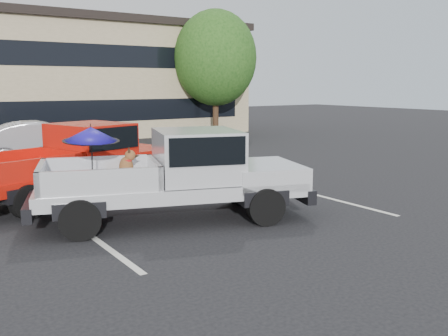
{
  "coord_description": "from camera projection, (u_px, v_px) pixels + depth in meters",
  "views": [
    {
      "loc": [
        -5.96,
        -7.05,
        2.81
      ],
      "look_at": [
        -0.94,
        0.41,
        1.3
      ],
      "focal_mm": 40.0,
      "sensor_mm": 36.0,
      "label": 1
    }
  ],
  "objects": [
    {
      "name": "silver_sedan",
      "position": [
        44.0,
        142.0,
        17.88
      ],
      "size": [
        4.72,
        2.01,
        1.51
      ],
      "primitive_type": "imported",
      "rotation": [
        0.0,
        0.0,
        1.48
      ],
      "color": "#A2A3A9",
      "rests_on": "ground"
    },
    {
      "name": "tree_right",
      "position": [
        215.0,
        58.0,
        26.87
      ],
      "size": [
        4.46,
        4.46,
        6.78
      ],
      "color": "#332114",
      "rests_on": "ground"
    },
    {
      "name": "tree_back",
      "position": [
        108.0,
        59.0,
        31.73
      ],
      "size": [
        4.68,
        4.68,
        7.11
      ],
      "color": "#332114",
      "rests_on": "ground"
    },
    {
      "name": "stripe_right",
      "position": [
        316.0,
        195.0,
        12.81
      ],
      "size": [
        0.12,
        5.0,
        0.01
      ],
      "primitive_type": "cube",
      "color": "silver",
      "rests_on": "ground"
    },
    {
      "name": "ground",
      "position": [
        277.0,
        233.0,
        9.52
      ],
      "size": [
        90.0,
        90.0,
        0.0
      ],
      "primitive_type": "plane",
      "color": "black",
      "rests_on": "ground"
    },
    {
      "name": "stripe_left",
      "position": [
        88.0,
        234.0,
        9.5
      ],
      "size": [
        0.12,
        5.0,
        0.01
      ],
      "primitive_type": "cube",
      "color": "silver",
      "rests_on": "ground"
    },
    {
      "name": "silver_pickup",
      "position": [
        186.0,
        170.0,
        10.41
      ],
      "size": [
        6.02,
        3.64,
        2.06
      ],
      "rotation": [
        0.0,
        0.0,
        -0.32
      ],
      "color": "black",
      "rests_on": "ground"
    },
    {
      "name": "red_pickup",
      "position": [
        86.0,
        157.0,
        12.62
      ],
      "size": [
        5.9,
        3.54,
        1.84
      ],
      "rotation": [
        0.0,
        0.0,
        0.31
      ],
      "color": "black",
      "rests_on": "ground"
    },
    {
      "name": "motel_building",
      "position": [
        59.0,
        77.0,
        27.26
      ],
      "size": [
        20.4,
        8.4,
        6.3
      ],
      "color": "tan",
      "rests_on": "ground"
    }
  ]
}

